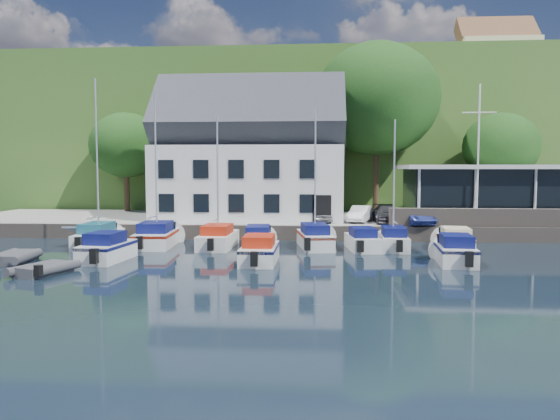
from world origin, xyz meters
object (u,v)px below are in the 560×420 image
Objects in this scene: car_silver at (326,214)px; boat_r1_6 at (394,179)px; club_pavilion at (491,193)px; car_dgrey at (386,214)px; boat_r1_5 at (362,238)px; car_white at (360,214)px; boat_r1_1 at (156,171)px; boat_r1_4 at (315,173)px; dinghy_1 at (44,267)px; harbor_building at (251,162)px; boat_r1_3 at (258,236)px; car_blue at (415,216)px; boat_r1_2 at (218,176)px; boat_r2_4 at (455,249)px; boat_r1_0 at (97,172)px; flagpole at (478,155)px; boat_r2_2 at (260,249)px; boat_r1_7 at (455,238)px.

boat_r1_6 is at bearing -51.76° from car_silver.
club_pavilion reaches higher than car_dgrey.
car_dgrey is at bearing 64.57° from boat_r1_5.
boat_r1_1 reaches higher than car_white.
dinghy_1 is at bearing -151.82° from boat_r1_4.
harbor_building reaches higher than boat_r1_3.
car_dgrey is 1.20× the size of car_blue.
boat_r1_6 is at bearing -60.08° from car_white.
club_pavilion is 30.87m from dinghy_1.
boat_r2_4 is (13.11, -4.63, -3.63)m from boat_r1_2.
car_silver is at bearing 23.37° from boat_r1_0.
harbor_building reaches higher than club_pavilion.
car_dgrey is at bearing 4.46° from car_silver.
boat_r1_6 reaches higher than car_dgrey.
car_white is (8.27, -2.53, -3.77)m from harbor_building.
boat_r1_2 reaches higher than dinghy_1.
flagpole is 11.59m from boat_r2_4.
flagpole is 1.04× the size of boat_r1_4.
car_white is at bearing 53.41° from boat_r1_4.
boat_r2_4 is (9.98, 0.42, 0.04)m from boat_r2_2.
car_blue is at bearing 12.60° from boat_r1_0.
car_blue is 0.42× the size of boat_r1_6.
boat_r1_6 is 9.76m from boat_r2_2.
harbor_building is 1.64× the size of boat_r1_2.
boat_r1_5 is (-3.94, -5.33, -0.92)m from car_blue.
dinghy_1 is (-12.29, -9.40, -4.23)m from boat_r1_4.
club_pavilion is at bearing 28.65° from car_white.
car_dgrey is at bearing 32.05° from boat_r1_3.
boat_r1_4 is at bearing -161.78° from car_blue.
boat_r2_4 reaches higher than boat_r2_2.
boat_r1_1 is at bearing -118.30° from harbor_building.
boat_r1_1 is at bearing 142.50° from boat_r2_2.
flagpole reaches higher than boat_r1_6.
car_white is 0.65× the size of boat_r1_5.
boat_r1_5 is (-10.09, -8.91, -2.36)m from club_pavilion.
boat_r2_2 is at bearing -123.57° from car_dgrey.
car_blue is 21.01m from boat_r1_0.
boat_r1_7 is at bearing 25.04° from boat_r2_2.
car_white reaches higher than boat_r1_3.
boat_r1_6 is (-6.25, -4.99, -1.54)m from flagpole.
dinghy_1 is (-19.06, -14.03, -1.27)m from car_blue.
club_pavilion is 13.67m from boat_r1_5.
boat_r1_4 reaches higher than car_blue.
boat_r1_0 is at bearing -177.52° from boat_r1_6.
harbor_building is at bearing 96.40° from boat_r1_3.
car_blue reaches higher than boat_r2_4.
boat_r1_1 is at bearing 171.45° from boat_r1_4.
club_pavilion reaches higher than boat_r1_7.
boat_r2_4 is at bearing -52.36° from boat_r1_5.
car_dgrey is at bearing 40.63° from boat_r1_4.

